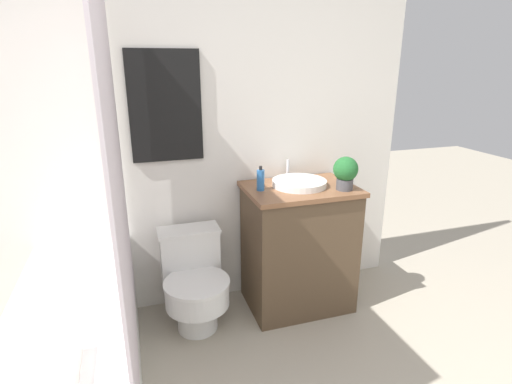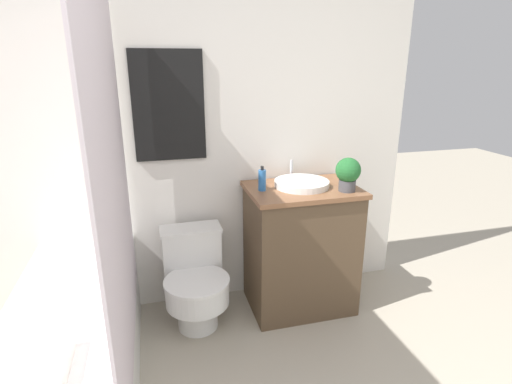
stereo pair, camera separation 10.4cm
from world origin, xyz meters
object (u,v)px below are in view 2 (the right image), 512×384
(potted_plant, at_px, (348,173))
(soap_bottle, at_px, (262,180))
(toilet, at_px, (195,280))
(sink, at_px, (302,183))

(potted_plant, bearing_deg, soap_bottle, 163.88)
(toilet, relative_size, potted_plant, 2.87)
(sink, distance_m, soap_bottle, 0.27)
(soap_bottle, bearing_deg, toilet, -177.54)
(toilet, distance_m, potted_plant, 1.18)
(toilet, height_order, sink, sink)
(sink, bearing_deg, soap_bottle, -176.98)
(soap_bottle, relative_size, potted_plant, 0.74)
(toilet, xyz_separation_m, potted_plant, (0.96, -0.13, 0.67))
(toilet, distance_m, sink, 0.92)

